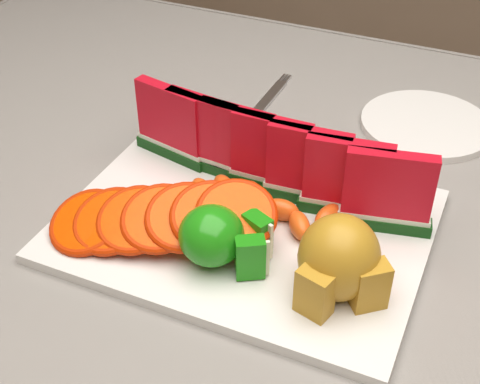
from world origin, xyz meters
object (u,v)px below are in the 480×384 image
object	(u,v)px
side_plate	(426,124)
fork	(263,105)
platter	(245,225)
apple_cluster	(219,237)
pear_cluster	(339,261)

from	to	relation	value
side_plate	fork	world-z (taller)	side_plate
platter	side_plate	size ratio (longest dim) A/B	1.79
apple_cluster	pear_cluster	xyz separation A→B (m)	(0.12, 0.01, 0.01)
apple_cluster	side_plate	distance (m)	0.40
platter	pear_cluster	distance (m)	0.15
side_plate	fork	bearing A→B (deg)	-170.78
side_plate	fork	distance (m)	0.23
pear_cluster	side_plate	world-z (taller)	pear_cluster
platter	fork	distance (m)	0.28
platter	apple_cluster	size ratio (longest dim) A/B	3.95
platter	side_plate	world-z (taller)	platter
apple_cluster	side_plate	size ratio (longest dim) A/B	0.45
pear_cluster	platter	bearing A→B (deg)	154.19
fork	apple_cluster	bearing A→B (deg)	-75.34
apple_cluster	fork	bearing A→B (deg)	104.66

